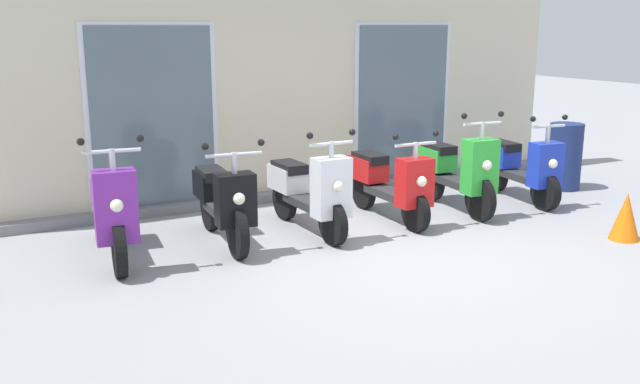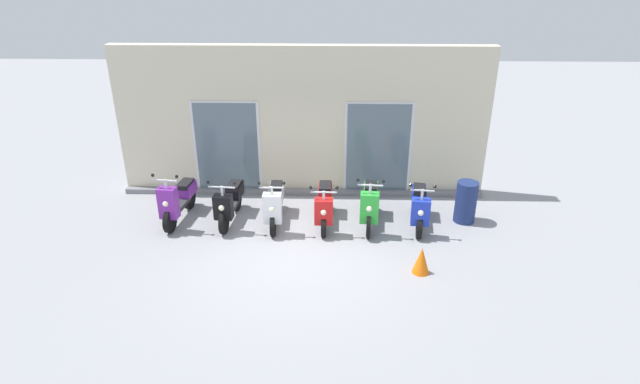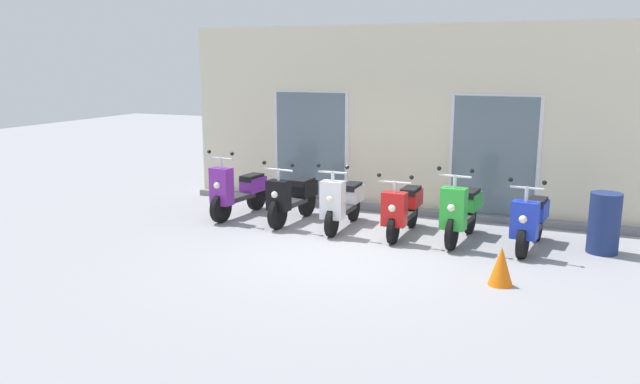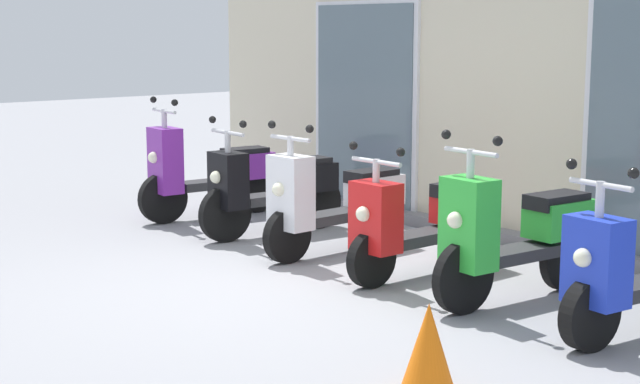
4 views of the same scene
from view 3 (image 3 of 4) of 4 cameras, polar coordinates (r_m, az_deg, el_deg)
ground_plane at (r=9.68m, az=2.39°, el=-5.38°), size 40.00×40.00×0.00m
storefront_facade at (r=12.11m, az=7.30°, el=6.25°), size 8.72×0.50×3.54m
scooter_purple at (r=11.78m, az=-7.51°, el=0.14°), size 0.58×1.65×1.31m
scooter_black at (r=11.26m, az=-2.52°, el=-0.43°), size 0.63×1.61×1.18m
scooter_white at (r=10.83m, az=2.08°, el=-0.87°), size 0.57×1.63×1.22m
scooter_red at (r=10.53m, az=7.60°, el=-1.44°), size 0.60×1.60×1.13m
scooter_green at (r=10.27m, az=12.77°, el=-1.65°), size 0.57×1.61×1.29m
scooter_blue at (r=10.18m, az=18.67°, el=-2.46°), size 0.56×1.54×1.19m
trash_bin at (r=10.39m, az=24.49°, el=-2.60°), size 0.46×0.46×0.93m
traffic_cone at (r=8.50m, az=16.18°, el=-6.49°), size 0.32×0.32×0.52m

